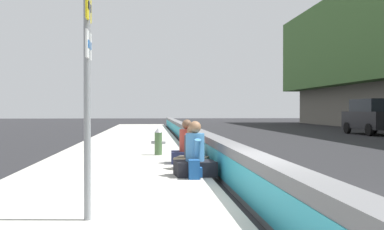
% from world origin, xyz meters
% --- Properties ---
extents(ground_plane, '(160.00, 160.00, 0.00)m').
position_xyz_m(ground_plane, '(0.00, 0.00, 0.00)').
color(ground_plane, '#232326').
rests_on(ground_plane, ground).
extents(sidewalk_strip, '(80.00, 4.40, 0.14)m').
position_xyz_m(sidewalk_strip, '(0.00, 2.65, 0.07)').
color(sidewalk_strip, '#B5B2A8').
rests_on(sidewalk_strip, ground_plane).
extents(jersey_barrier, '(76.00, 0.45, 0.85)m').
position_xyz_m(jersey_barrier, '(0.00, 0.00, 0.42)').
color(jersey_barrier, slate).
rests_on(jersey_barrier, ground_plane).
extents(route_sign_post, '(0.44, 0.09, 3.60)m').
position_xyz_m(route_sign_post, '(-1.23, 2.57, 2.23)').
color(route_sign_post, gray).
rests_on(route_sign_post, sidewalk_strip).
extents(fire_hydrant, '(0.26, 0.46, 0.88)m').
position_xyz_m(fire_hydrant, '(7.64, 1.50, 0.59)').
color(fire_hydrant, '#47663D').
rests_on(fire_hydrant, sidewalk_strip).
extents(seated_person_foreground, '(0.82, 0.93, 1.20)m').
position_xyz_m(seated_person_foreground, '(2.79, 0.77, 0.52)').
color(seated_person_foreground, black).
rests_on(seated_person_foreground, sidewalk_strip).
extents(seated_person_middle, '(0.86, 0.93, 1.07)m').
position_xyz_m(seated_person_middle, '(4.04, 0.74, 0.47)').
color(seated_person_middle, '#706651').
rests_on(seated_person_middle, sidewalk_strip).
extents(seated_person_rear, '(0.76, 0.88, 1.19)m').
position_xyz_m(seated_person_rear, '(5.25, 0.76, 0.51)').
color(seated_person_rear, '#23284C').
rests_on(seated_person_rear, sidewalk_strip).
extents(backpack, '(0.32, 0.28, 0.40)m').
position_xyz_m(backpack, '(2.31, 0.83, 0.33)').
color(backpack, navy).
rests_on(backpack, sidewalk_strip).
extents(parked_car_midline, '(4.83, 2.13, 2.28)m').
position_xyz_m(parked_car_midline, '(21.38, -12.31, 1.18)').
color(parked_car_midline, black).
rests_on(parked_car_midline, ground_plane).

